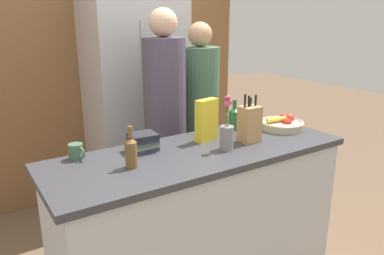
{
  "coord_description": "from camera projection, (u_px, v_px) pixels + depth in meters",
  "views": [
    {
      "loc": [
        -1.18,
        -1.75,
        1.7
      ],
      "look_at": [
        0.0,
        0.08,
        1.05
      ],
      "focal_mm": 35.0,
      "sensor_mm": 36.0,
      "label": 1
    }
  ],
  "objects": [
    {
      "name": "back_wall_wood",
      "position": [
        97.0,
        60.0,
        3.53
      ],
      "size": [
        3.04,
        0.12,
        2.6
      ],
      "color": "brown",
      "rests_on": "ground_plane"
    },
    {
      "name": "person_at_sink",
      "position": [
        165.0,
        113.0,
        2.82
      ],
      "size": [
        0.32,
        0.32,
        1.76
      ],
      "rotation": [
        0.0,
        0.0,
        -0.5
      ],
      "color": "#383842",
      "rests_on": "ground_plane"
    },
    {
      "name": "knife_block",
      "position": [
        249.0,
        124.0,
        2.36
      ],
      "size": [
        0.12,
        0.1,
        0.31
      ],
      "color": "tan",
      "rests_on": "kitchen_island"
    },
    {
      "name": "refrigerator",
      "position": [
        136.0,
        94.0,
        3.43
      ],
      "size": [
        0.83,
        0.62,
        2.03
      ],
      "color": "#B7B7BC",
      "rests_on": "ground_plane"
    },
    {
      "name": "bottle_oil",
      "position": [
        131.0,
        152.0,
        1.96
      ],
      "size": [
        0.06,
        0.06,
        0.23
      ],
      "color": "brown",
      "rests_on": "kitchen_island"
    },
    {
      "name": "coffee_mug",
      "position": [
        76.0,
        152.0,
        2.09
      ],
      "size": [
        0.08,
        0.11,
        0.09
      ],
      "color": "#42664C",
      "rests_on": "kitchen_island"
    },
    {
      "name": "person_in_blue",
      "position": [
        200.0,
        112.0,
        3.11
      ],
      "size": [
        0.32,
        0.32,
        1.66
      ],
      "rotation": [
        0.0,
        0.0,
        -0.11
      ],
      "color": "#383842",
      "rests_on": "ground_plane"
    },
    {
      "name": "cereal_box",
      "position": [
        207.0,
        120.0,
        2.38
      ],
      "size": [
        0.17,
        0.09,
        0.27
      ],
      "color": "yellow",
      "rests_on": "kitchen_island"
    },
    {
      "name": "flower_vase",
      "position": [
        227.0,
        134.0,
        2.22
      ],
      "size": [
        0.08,
        0.08,
        0.33
      ],
      "color": "gray",
      "rests_on": "kitchen_island"
    },
    {
      "name": "fruit_bowl",
      "position": [
        282.0,
        124.0,
        2.66
      ],
      "size": [
        0.31,
        0.31,
        0.1
      ],
      "color": "tan",
      "rests_on": "kitchen_island"
    },
    {
      "name": "kitchen_island",
      "position": [
        199.0,
        218.0,
        2.38
      ],
      "size": [
        1.84,
        0.66,
        0.93
      ],
      "color": "silver",
      "rests_on": "ground_plane"
    },
    {
      "name": "book_stack",
      "position": [
        143.0,
        142.0,
        2.2
      ],
      "size": [
        0.19,
        0.15,
        0.11
      ],
      "color": "#2D334C",
      "rests_on": "kitchen_island"
    },
    {
      "name": "bottle_vinegar",
      "position": [
        234.0,
        118.0,
        2.62
      ],
      "size": [
        0.08,
        0.08,
        0.22
      ],
      "color": "#286633",
      "rests_on": "kitchen_island"
    }
  ]
}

